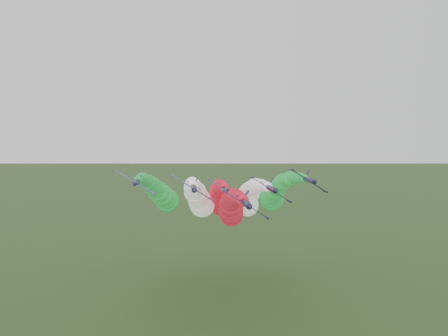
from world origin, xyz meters
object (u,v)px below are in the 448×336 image
(jet_outer_right, at_px, (275,193))
(jet_inner_right, at_px, (249,198))
(jet_trail, at_px, (220,198))
(jet_lead, at_px, (231,208))
(jet_outer_left, at_px, (160,194))
(jet_inner_left, at_px, (198,198))

(jet_outer_right, bearing_deg, jet_inner_right, -137.10)
(jet_outer_right, bearing_deg, jet_trail, 167.95)
(jet_inner_right, bearing_deg, jet_lead, -123.66)
(jet_outer_right, distance_m, jet_trail, 21.41)
(jet_outer_left, bearing_deg, jet_outer_right, 0.69)
(jet_lead, bearing_deg, jet_inner_left, 130.21)
(jet_inner_left, height_order, jet_trail, jet_inner_left)
(jet_outer_left, bearing_deg, jet_inner_right, -18.47)
(jet_outer_left, bearing_deg, jet_lead, -42.87)
(jet_outer_left, xyz_separation_m, jet_trail, (22.72, 4.97, -2.68))
(jet_lead, bearing_deg, jet_trail, 92.43)
(jet_outer_left, distance_m, jet_outer_right, 43.53)
(jet_inner_left, xyz_separation_m, jet_trail, (9.03, 15.09, -2.24))
(jet_trail, bearing_deg, jet_outer_right, -12.05)
(jet_inner_left, xyz_separation_m, jet_outer_left, (-13.70, 10.12, 0.44))
(jet_outer_right, bearing_deg, jet_inner_left, -160.36)
(jet_inner_right, distance_m, jet_trail, 18.00)
(jet_outer_right, relative_size, jet_trail, 1.00)
(jet_inner_left, relative_size, jet_outer_right, 1.00)
(jet_lead, xyz_separation_m, jet_inner_right, (7.73, 11.61, 1.54))
(jet_trail, bearing_deg, jet_lead, -87.57)
(jet_inner_right, relative_size, jet_trail, 0.99)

